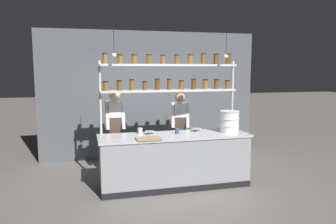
{
  "coord_description": "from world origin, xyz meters",
  "views": [
    {
      "loc": [
        -1.49,
        -5.39,
        2.05
      ],
      "look_at": [
        -0.06,
        0.2,
        1.29
      ],
      "focal_mm": 35.0,
      "sensor_mm": 36.0,
      "label": 1
    }
  ],
  "objects_px": {
    "spice_shelf_unit": "(171,80)",
    "prep_bowl_near_left": "(150,133)",
    "serving_cup_front": "(177,131)",
    "serving_cup_by_board": "(140,131)",
    "cutting_board": "(148,139)",
    "chef_center": "(180,126)",
    "chef_left": "(115,127)",
    "container_stack": "(230,122)",
    "prep_bowl_center_front": "(197,130)"
  },
  "relations": [
    {
      "from": "cutting_board",
      "to": "serving_cup_by_board",
      "type": "xyz_separation_m",
      "value": [
        -0.06,
        0.49,
        0.04
      ]
    },
    {
      "from": "container_stack",
      "to": "chef_left",
      "type": "bearing_deg",
      "value": 159.3
    },
    {
      "from": "spice_shelf_unit",
      "to": "prep_bowl_center_front",
      "type": "relative_size",
      "value": 13.68
    },
    {
      "from": "cutting_board",
      "to": "serving_cup_front",
      "type": "bearing_deg",
      "value": 30.03
    },
    {
      "from": "chef_left",
      "to": "cutting_board",
      "type": "relative_size",
      "value": 4.2
    },
    {
      "from": "chef_center",
      "to": "prep_bowl_near_left",
      "type": "bearing_deg",
      "value": -123.84
    },
    {
      "from": "chef_center",
      "to": "prep_bowl_center_front",
      "type": "relative_size",
      "value": 8.68
    },
    {
      "from": "chef_left",
      "to": "cutting_board",
      "type": "bearing_deg",
      "value": -63.57
    },
    {
      "from": "chef_center",
      "to": "serving_cup_front",
      "type": "xyz_separation_m",
      "value": [
        -0.27,
        -0.76,
        0.06
      ]
    },
    {
      "from": "spice_shelf_unit",
      "to": "serving_cup_by_board",
      "type": "bearing_deg",
      "value": -169.26
    },
    {
      "from": "spice_shelf_unit",
      "to": "prep_bowl_near_left",
      "type": "height_order",
      "value": "spice_shelf_unit"
    },
    {
      "from": "chef_left",
      "to": "prep_bowl_center_front",
      "type": "distance_m",
      "value": 1.52
    },
    {
      "from": "spice_shelf_unit",
      "to": "chef_center",
      "type": "bearing_deg",
      "value": 56.99
    },
    {
      "from": "serving_cup_by_board",
      "to": "chef_center",
      "type": "bearing_deg",
      "value": 33.7
    },
    {
      "from": "chef_center",
      "to": "prep_bowl_center_front",
      "type": "distance_m",
      "value": 0.65
    },
    {
      "from": "chef_center",
      "to": "serving_cup_front",
      "type": "bearing_deg",
      "value": -96.1
    },
    {
      "from": "container_stack",
      "to": "prep_bowl_near_left",
      "type": "distance_m",
      "value": 1.45
    },
    {
      "from": "spice_shelf_unit",
      "to": "container_stack",
      "type": "xyz_separation_m",
      "value": [
        1.0,
        -0.37,
        -0.74
      ]
    },
    {
      "from": "chef_left",
      "to": "container_stack",
      "type": "distance_m",
      "value": 2.11
    },
    {
      "from": "container_stack",
      "to": "serving_cup_front",
      "type": "distance_m",
      "value": 0.97
    },
    {
      "from": "serving_cup_by_board",
      "to": "serving_cup_front",
      "type": "bearing_deg",
      "value": -13.26
    },
    {
      "from": "serving_cup_front",
      "to": "prep_bowl_center_front",
      "type": "bearing_deg",
      "value": 16.29
    },
    {
      "from": "prep_bowl_near_left",
      "to": "cutting_board",
      "type": "bearing_deg",
      "value": -104.36
    },
    {
      "from": "chef_center",
      "to": "serving_cup_by_board",
      "type": "height_order",
      "value": "chef_center"
    },
    {
      "from": "prep_bowl_near_left",
      "to": "serving_cup_front",
      "type": "height_order",
      "value": "serving_cup_front"
    },
    {
      "from": "cutting_board",
      "to": "serving_cup_by_board",
      "type": "bearing_deg",
      "value": 96.46
    },
    {
      "from": "spice_shelf_unit",
      "to": "cutting_board",
      "type": "bearing_deg",
      "value": -131.75
    },
    {
      "from": "prep_bowl_center_front",
      "to": "serving_cup_by_board",
      "type": "distance_m",
      "value": 1.04
    },
    {
      "from": "cutting_board",
      "to": "prep_bowl_near_left",
      "type": "relative_size",
      "value": 2.16
    },
    {
      "from": "spice_shelf_unit",
      "to": "serving_cup_front",
      "type": "relative_size",
      "value": 27.24
    },
    {
      "from": "prep_bowl_near_left",
      "to": "chef_left",
      "type": "bearing_deg",
      "value": 134.02
    },
    {
      "from": "serving_cup_front",
      "to": "spice_shelf_unit",
      "type": "bearing_deg",
      "value": 100.38
    },
    {
      "from": "prep_bowl_near_left",
      "to": "chef_center",
      "type": "bearing_deg",
      "value": 42.36
    },
    {
      "from": "container_stack",
      "to": "cutting_board",
      "type": "height_order",
      "value": "container_stack"
    },
    {
      "from": "cutting_board",
      "to": "prep_bowl_center_front",
      "type": "height_order",
      "value": "prep_bowl_center_front"
    },
    {
      "from": "cutting_board",
      "to": "serving_cup_by_board",
      "type": "height_order",
      "value": "serving_cup_by_board"
    },
    {
      "from": "spice_shelf_unit",
      "to": "chef_left",
      "type": "distance_m",
      "value": 1.37
    },
    {
      "from": "chef_center",
      "to": "container_stack",
      "type": "distance_m",
      "value": 1.11
    },
    {
      "from": "chef_left",
      "to": "prep_bowl_center_front",
      "type": "xyz_separation_m",
      "value": [
        1.43,
        -0.52,
        -0.03
      ]
    },
    {
      "from": "spice_shelf_unit",
      "to": "prep_bowl_center_front",
      "type": "distance_m",
      "value": 1.03
    },
    {
      "from": "container_stack",
      "to": "prep_bowl_near_left",
      "type": "xyz_separation_m",
      "value": [
        -1.43,
        0.18,
        -0.17
      ]
    },
    {
      "from": "chef_left",
      "to": "serving_cup_front",
      "type": "height_order",
      "value": "chef_left"
    },
    {
      "from": "serving_cup_front",
      "to": "serving_cup_by_board",
      "type": "xyz_separation_m",
      "value": [
        -0.64,
        0.15,
        0.01
      ]
    },
    {
      "from": "chef_center",
      "to": "container_stack",
      "type": "bearing_deg",
      "value": -38.29
    },
    {
      "from": "prep_bowl_center_front",
      "to": "chef_left",
      "type": "bearing_deg",
      "value": 159.97
    },
    {
      "from": "cutting_board",
      "to": "prep_bowl_near_left",
      "type": "distance_m",
      "value": 0.42
    },
    {
      "from": "container_stack",
      "to": "prep_bowl_near_left",
      "type": "relative_size",
      "value": 2.09
    },
    {
      "from": "spice_shelf_unit",
      "to": "prep_bowl_center_front",
      "type": "xyz_separation_m",
      "value": [
        0.45,
        -0.14,
        -0.91
      ]
    },
    {
      "from": "cutting_board",
      "to": "serving_cup_front",
      "type": "height_order",
      "value": "serving_cup_front"
    },
    {
      "from": "chef_left",
      "to": "prep_bowl_near_left",
      "type": "xyz_separation_m",
      "value": [
        0.55,
        -0.57,
        -0.03
      ]
    }
  ]
}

